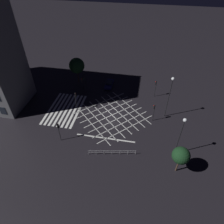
{
  "coord_description": "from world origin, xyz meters",
  "views": [
    {
      "loc": [
        31.15,
        5.81,
        28.07
      ],
      "look_at": [
        0.0,
        0.0,
        0.83
      ],
      "focal_mm": 32.0,
      "sensor_mm": 36.0,
      "label": 1
    }
  ],
  "objects_px": {
    "traffic_light_median_south": "(76,98)",
    "traffic_light_se_main": "(59,129)",
    "traffic_light_median_north": "(154,109)",
    "street_lamp_east": "(171,88)",
    "street_lamp_west": "(182,128)",
    "waiting_car": "(109,84)",
    "traffic_light_sw_cross": "(83,80)",
    "traffic_light_sw_main": "(83,79)",
    "street_tree_far": "(181,156)",
    "traffic_light_nw_cross": "(156,86)",
    "street_tree_near": "(77,66)"
  },
  "relations": [
    {
      "from": "traffic_light_median_south",
      "to": "traffic_light_nw_cross",
      "type": "xyz_separation_m",
      "value": [
        -8.01,
        16.37,
        -0.11
      ]
    },
    {
      "from": "traffic_light_sw_cross",
      "to": "waiting_car",
      "type": "bearing_deg",
      "value": 25.52
    },
    {
      "from": "traffic_light_se_main",
      "to": "street_tree_near",
      "type": "distance_m",
      "value": 20.03
    },
    {
      "from": "traffic_light_median_north",
      "to": "traffic_light_sw_cross",
      "type": "bearing_deg",
      "value": -25.83
    },
    {
      "from": "street_lamp_west",
      "to": "street_tree_far",
      "type": "xyz_separation_m",
      "value": [
        3.44,
        0.06,
        -2.28
      ]
    },
    {
      "from": "traffic_light_median_north",
      "to": "waiting_car",
      "type": "bearing_deg",
      "value": -44.62
    },
    {
      "from": "traffic_light_median_south",
      "to": "traffic_light_sw_main",
      "type": "relative_size",
      "value": 1.01
    },
    {
      "from": "traffic_light_sw_cross",
      "to": "waiting_car",
      "type": "relative_size",
      "value": 0.89
    },
    {
      "from": "street_lamp_east",
      "to": "waiting_car",
      "type": "height_order",
      "value": "street_lamp_east"
    },
    {
      "from": "traffic_light_nw_cross",
      "to": "street_lamp_west",
      "type": "distance_m",
      "value": 17.12
    },
    {
      "from": "street_lamp_west",
      "to": "waiting_car",
      "type": "bearing_deg",
      "value": -140.99
    },
    {
      "from": "traffic_light_median_south",
      "to": "traffic_light_sw_cross",
      "type": "xyz_separation_m",
      "value": [
        -7.71,
        -0.79,
        -0.41
      ]
    },
    {
      "from": "traffic_light_median_south",
      "to": "traffic_light_median_north",
      "type": "height_order",
      "value": "traffic_light_median_south"
    },
    {
      "from": "traffic_light_median_south",
      "to": "street_lamp_west",
      "type": "distance_m",
      "value": 22.18
    },
    {
      "from": "traffic_light_se_main",
      "to": "street_tree_far",
      "type": "relative_size",
      "value": 0.78
    },
    {
      "from": "traffic_light_median_south",
      "to": "traffic_light_median_north",
      "type": "xyz_separation_m",
      "value": [
        0.54,
        16.25,
        -0.21
      ]
    },
    {
      "from": "traffic_light_median_north",
      "to": "traffic_light_sw_main",
      "type": "relative_size",
      "value": 0.94
    },
    {
      "from": "traffic_light_median_north",
      "to": "street_tree_near",
      "type": "height_order",
      "value": "street_tree_near"
    },
    {
      "from": "street_lamp_east",
      "to": "street_tree_far",
      "type": "relative_size",
      "value": 1.79
    },
    {
      "from": "traffic_light_median_south",
      "to": "traffic_light_se_main",
      "type": "bearing_deg",
      "value": -91.05
    },
    {
      "from": "traffic_light_sw_cross",
      "to": "traffic_light_nw_cross",
      "type": "xyz_separation_m",
      "value": [
        -0.31,
        17.17,
        0.3
      ]
    },
    {
      "from": "traffic_light_nw_cross",
      "to": "traffic_light_se_main",
      "type": "bearing_deg",
      "value": 45.76
    },
    {
      "from": "waiting_car",
      "to": "street_lamp_east",
      "type": "bearing_deg",
      "value": 56.16
    },
    {
      "from": "traffic_light_median_south",
      "to": "street_tree_far",
      "type": "bearing_deg",
      "value": -30.05
    },
    {
      "from": "traffic_light_sw_cross",
      "to": "street_lamp_east",
      "type": "bearing_deg",
      "value": -18.13
    },
    {
      "from": "traffic_light_se_main",
      "to": "traffic_light_sw_cross",
      "type": "bearing_deg",
      "value": 2.16
    },
    {
      "from": "traffic_light_sw_cross",
      "to": "traffic_light_nw_cross",
      "type": "distance_m",
      "value": 17.17
    },
    {
      "from": "traffic_light_median_north",
      "to": "street_tree_far",
      "type": "xyz_separation_m",
      "value": [
        11.25,
        4.13,
        0.95
      ]
    },
    {
      "from": "street_tree_far",
      "to": "street_tree_near",
      "type": "bearing_deg",
      "value": -133.86
    },
    {
      "from": "street_tree_near",
      "to": "traffic_light_median_north",
      "type": "bearing_deg",
      "value": 59.67
    },
    {
      "from": "street_lamp_east",
      "to": "street_tree_near",
      "type": "distance_m",
      "value": 23.96
    },
    {
      "from": "traffic_light_median_north",
      "to": "street_lamp_east",
      "type": "height_order",
      "value": "street_lamp_east"
    },
    {
      "from": "street_lamp_west",
      "to": "waiting_car",
      "type": "relative_size",
      "value": 1.92
    },
    {
      "from": "traffic_light_median_north",
      "to": "street_tree_far",
      "type": "bearing_deg",
      "value": 110.19
    },
    {
      "from": "traffic_light_sw_cross",
      "to": "street_tree_far",
      "type": "height_order",
      "value": "street_tree_far"
    },
    {
      "from": "traffic_light_se_main",
      "to": "waiting_car",
      "type": "relative_size",
      "value": 0.96
    },
    {
      "from": "street_lamp_east",
      "to": "street_lamp_west",
      "type": "bearing_deg",
      "value": 9.06
    },
    {
      "from": "street_lamp_west",
      "to": "traffic_light_sw_main",
      "type": "bearing_deg",
      "value": -126.84
    },
    {
      "from": "street_tree_near",
      "to": "traffic_light_sw_main",
      "type": "bearing_deg",
      "value": 36.61
    },
    {
      "from": "traffic_light_median_north",
      "to": "traffic_light_sw_cross",
      "type": "height_order",
      "value": "traffic_light_median_north"
    },
    {
      "from": "waiting_car",
      "to": "street_lamp_west",
      "type": "bearing_deg",
      "value": 39.01
    },
    {
      "from": "traffic_light_sw_cross",
      "to": "traffic_light_sw_main",
      "type": "bearing_deg",
      "value": -55.48
    },
    {
      "from": "traffic_light_se_main",
      "to": "street_tree_far",
      "type": "distance_m",
      "value": 20.76
    },
    {
      "from": "traffic_light_median_north",
      "to": "street_lamp_east",
      "type": "relative_size",
      "value": 0.44
    },
    {
      "from": "street_lamp_west",
      "to": "street_tree_far",
      "type": "height_order",
      "value": "street_lamp_west"
    },
    {
      "from": "traffic_light_median_south",
      "to": "street_lamp_east",
      "type": "distance_m",
      "value": 19.23
    },
    {
      "from": "traffic_light_se_main",
      "to": "street_lamp_west",
      "type": "height_order",
      "value": "street_lamp_west"
    },
    {
      "from": "traffic_light_sw_main",
      "to": "street_tree_far",
      "type": "xyz_separation_m",
      "value": [
        19.02,
        20.85,
        0.68
      ]
    },
    {
      "from": "traffic_light_sw_main",
      "to": "street_lamp_east",
      "type": "height_order",
      "value": "street_lamp_east"
    },
    {
      "from": "traffic_light_sw_main",
      "to": "street_lamp_west",
      "type": "height_order",
      "value": "street_lamp_west"
    }
  ]
}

